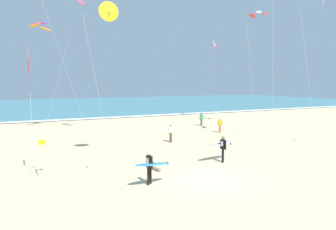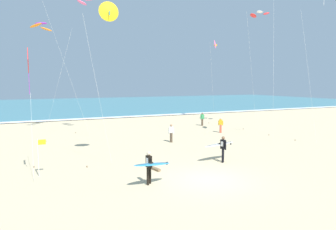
{
  "view_description": "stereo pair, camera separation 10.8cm",
  "coord_description": "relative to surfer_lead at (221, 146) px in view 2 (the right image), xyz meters",
  "views": [
    {
      "loc": [
        -8.61,
        -13.16,
        5.14
      ],
      "look_at": [
        -0.48,
        4.05,
        3.11
      ],
      "focal_mm": 32.23,
      "sensor_mm": 36.0,
      "label": 1
    },
    {
      "loc": [
        -8.51,
        -13.2,
        5.14
      ],
      "look_at": [
        -0.48,
        4.05,
        3.11
      ],
      "focal_mm": 32.23,
      "sensor_mm": 36.0,
      "label": 2
    }
  ],
  "objects": [
    {
      "name": "ground_plane",
      "position": [
        -2.8,
        -2.86,
        -1.05
      ],
      "size": [
        160.0,
        160.0,
        0.0
      ],
      "primitive_type": "plane",
      "color": "#D1BA8E"
    },
    {
      "name": "kite_arc_violet_near",
      "position": [
        -9.79,
        17.28,
        9.73
      ],
      "size": [
        3.99,
        3.04,
        11.16
      ],
      "color": "orange",
      "rests_on": "ground"
    },
    {
      "name": "kite_arc_ivory_close",
      "position": [
        13.11,
        11.61,
        11.92
      ],
      "size": [
        3.78,
        2.44,
        13.3
      ],
      "color": "red",
      "rests_on": "ground"
    },
    {
      "name": "driftwood_log",
      "position": [
        -4.71,
        0.22,
        -0.96
      ],
      "size": [
        0.47,
        1.32,
        0.19
      ],
      "primitive_type": "cylinder",
      "rotation": [
        0.0,
        1.57,
        4.93
      ],
      "color": "#846B4C",
      "rests_on": "ground"
    },
    {
      "name": "lifeguard_flag",
      "position": [
        -10.89,
        1.64,
        0.22
      ],
      "size": [
        0.45,
        0.05,
        2.1
      ],
      "color": "silver",
      "rests_on": "ground"
    },
    {
      "name": "surfer_lead",
      "position": [
        0.0,
        0.0,
        0.0
      ],
      "size": [
        2.46,
        1.05,
        1.71
      ],
      "color": "black",
      "rests_on": "ground"
    },
    {
      "name": "bystander_yellow_top",
      "position": [
        6.64,
        9.59,
        -0.24
      ],
      "size": [
        0.38,
        0.37,
        1.59
      ],
      "color": "#D8593F",
      "rests_on": "ground"
    },
    {
      "name": "bystander_green_top",
      "position": [
        7.61,
        14.82,
        -0.24
      ],
      "size": [
        0.5,
        0.22,
        1.59
      ],
      "color": "#4C3D2D",
      "rests_on": "ground"
    },
    {
      "name": "kite_arc_emerald_far",
      "position": [
        -6.01,
        13.44,
        11.73
      ],
      "size": [
        4.88,
        2.51,
        13.13
      ],
      "color": "pink",
      "rests_on": "ground"
    },
    {
      "name": "shoreline_foam",
      "position": [
        -2.8,
        27.4,
        -0.96
      ],
      "size": [
        160.0,
        1.75,
        0.01
      ],
      "primitive_type": "cube",
      "color": "white",
      "rests_on": "ocean_water"
    },
    {
      "name": "bystander_white_top",
      "position": [
        -0.18,
        7.19,
        -0.24
      ],
      "size": [
        0.4,
        0.35,
        1.59
      ],
      "color": "#4C3D2D",
      "rests_on": "ground"
    },
    {
      "name": "kite_delta_golden_low",
      "position": [
        -6.71,
        2.22,
        8.3
      ],
      "size": [
        2.16,
        0.43,
        10.0
      ],
      "color": "yellow",
      "rests_on": "ground"
    },
    {
      "name": "surfer_trailing",
      "position": [
        -5.88,
        -2.31,
        -0.01
      ],
      "size": [
        2.07,
        1.01,
        1.71
      ],
      "color": "black",
      "rests_on": "ground"
    },
    {
      "name": "kite_delta_rose_high",
      "position": [
        12.53,
        19.62,
        9.35
      ],
      "size": [
        3.56,
        3.84,
        11.05
      ],
      "color": "pink",
      "rests_on": "ground"
    },
    {
      "name": "kite_diamond_scarlet_outer",
      "position": [
        -11.22,
        0.7,
        5.01
      ],
      "size": [
        0.11,
        3.61,
        6.89
      ],
      "color": "red",
      "rests_on": "ground"
    },
    {
      "name": "ocean_water",
      "position": [
        -2.8,
        57.1,
        -1.01
      ],
      "size": [
        160.0,
        60.0,
        0.08
      ],
      "primitive_type": "cube",
      "color": "teal",
      "rests_on": "ground"
    }
  ]
}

